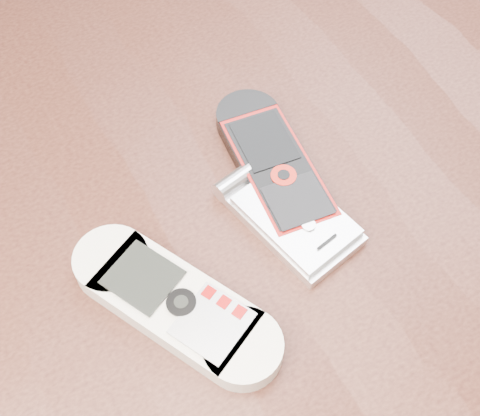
% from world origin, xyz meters
% --- Properties ---
extents(table, '(1.20, 0.80, 0.75)m').
position_xyz_m(table, '(0.00, 0.00, 0.64)').
color(table, black).
rests_on(table, ground).
extents(nokia_white, '(0.12, 0.17, 0.02)m').
position_xyz_m(nokia_white, '(-0.07, -0.04, 0.76)').
color(nokia_white, white).
rests_on(nokia_white, table).
extents(nokia_black_red, '(0.07, 0.17, 0.02)m').
position_xyz_m(nokia_black_red, '(0.05, 0.02, 0.76)').
color(nokia_black_red, black).
rests_on(nokia_black_red, table).
extents(motorola_razr, '(0.08, 0.12, 0.02)m').
position_xyz_m(motorola_razr, '(0.04, -0.02, 0.76)').
color(motorola_razr, silver).
rests_on(motorola_razr, table).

